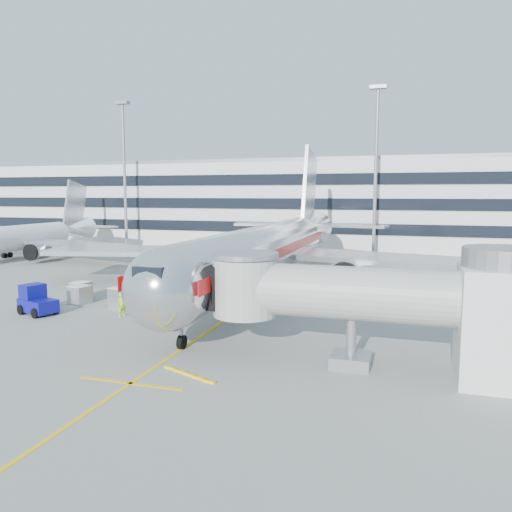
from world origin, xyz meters
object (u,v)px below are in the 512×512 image
(cargo_container_right, at_px, (81,290))
(cargo_container_left, at_px, (80,295))
(baggage_tug, at_px, (36,301))
(ramp_worker, at_px, (122,305))
(main_jet, at_px, (269,249))
(cargo_container_front, at_px, (121,297))
(belt_loader, at_px, (152,293))

(cargo_container_right, bearing_deg, cargo_container_left, -56.67)
(baggage_tug, bearing_deg, cargo_container_left, 77.11)
(cargo_container_right, distance_m, ramp_worker, 8.79)
(main_jet, height_order, ramp_worker, main_jet)
(cargo_container_right, bearing_deg, ramp_worker, -33.13)
(cargo_container_front, distance_m, ramp_worker, 3.29)
(cargo_container_front, relative_size, ramp_worker, 1.07)
(main_jet, xyz_separation_m, cargo_container_front, (-9.92, -10.90, -3.35))
(cargo_container_front, bearing_deg, cargo_container_left, 177.10)
(main_jet, distance_m, cargo_container_front, 15.11)
(main_jet, xyz_separation_m, baggage_tug, (-15.26, -14.88, -3.19))
(ramp_worker, bearing_deg, main_jet, 1.56)
(baggage_tug, relative_size, ramp_worker, 1.86)
(belt_loader, bearing_deg, cargo_container_front, -101.75)
(belt_loader, xyz_separation_m, cargo_container_front, (-0.78, -3.74, 0.28))
(belt_loader, bearing_deg, cargo_container_right, -164.99)
(main_jet, bearing_deg, cargo_container_left, -143.26)
(baggage_tug, xyz_separation_m, cargo_container_left, (0.96, 4.20, -0.23))
(cargo_container_left, bearing_deg, ramp_worker, -25.84)
(belt_loader, relative_size, baggage_tug, 1.28)
(main_jet, bearing_deg, cargo_container_right, -150.26)
(belt_loader, bearing_deg, cargo_container_left, -145.66)
(cargo_container_right, bearing_deg, baggage_tug, -87.78)
(baggage_tug, xyz_separation_m, cargo_container_front, (5.34, 3.98, -0.16))
(cargo_container_front, height_order, ramp_worker, ramp_worker)
(belt_loader, height_order, cargo_container_right, belt_loader)
(main_jet, bearing_deg, ramp_worker, -120.79)
(baggage_tug, xyz_separation_m, cargo_container_right, (-0.23, 6.02, -0.24))
(baggage_tug, xyz_separation_m, ramp_worker, (7.13, 1.22, -0.07))
(belt_loader, relative_size, cargo_container_left, 2.57)
(main_jet, xyz_separation_m, ramp_worker, (-8.14, -13.66, -3.26))
(cargo_container_front, bearing_deg, main_jet, 47.67)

